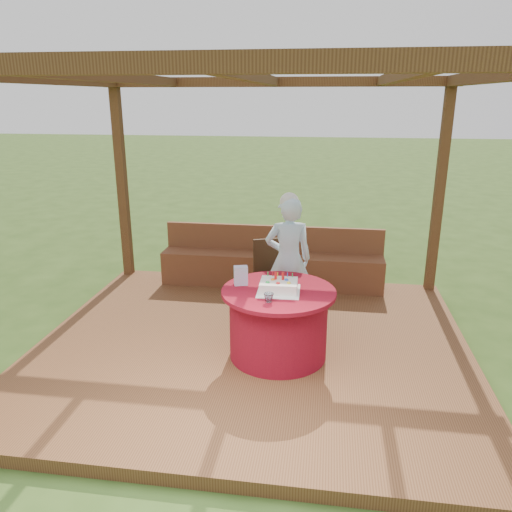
{
  "coord_description": "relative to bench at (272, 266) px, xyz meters",
  "views": [
    {
      "loc": [
        0.73,
        -4.71,
        2.61
      ],
      "look_at": [
        0.0,
        0.25,
        1.0
      ],
      "focal_mm": 35.0,
      "sensor_mm": 36.0,
      "label": 1
    }
  ],
  "objects": [
    {
      "name": "birthday_cake",
      "position": [
        0.3,
        -1.98,
        0.49
      ],
      "size": [
        0.41,
        0.41,
        0.18
      ],
      "color": "white",
      "rests_on": "table"
    },
    {
      "name": "table",
      "position": [
        0.29,
        -1.95,
        0.09
      ],
      "size": [
        1.11,
        1.11,
        0.7
      ],
      "color": "maroon",
      "rests_on": "deck"
    },
    {
      "name": "drinking_glass",
      "position": [
        0.23,
        -2.26,
        0.48
      ],
      "size": [
        0.12,
        0.12,
        0.08
      ],
      "primitive_type": "imported",
      "rotation": [
        0.0,
        0.0,
        0.34
      ],
      "color": "white",
      "rests_on": "table"
    },
    {
      "name": "deck",
      "position": [
        0.0,
        -1.72,
        -0.32
      ],
      "size": [
        4.5,
        4.0,
        0.12
      ],
      "primitive_type": "cube",
      "color": "brown",
      "rests_on": "ground"
    },
    {
      "name": "pergola",
      "position": [
        0.0,
        -1.72,
        2.02
      ],
      "size": [
        4.5,
        4.0,
        2.72
      ],
      "color": "brown",
      "rests_on": "deck"
    },
    {
      "name": "chair",
      "position": [
        0.1,
        -0.82,
        0.21
      ],
      "size": [
        0.54,
        0.54,
        0.86
      ],
      "color": "#372111",
      "rests_on": "deck"
    },
    {
      "name": "elderly_woman",
      "position": [
        0.31,
        -1.06,
        0.48
      ],
      "size": [
        0.58,
        0.44,
        1.49
      ],
      "color": "#A8DBF9",
      "rests_on": "deck"
    },
    {
      "name": "bench",
      "position": [
        0.0,
        0.0,
        0.0
      ],
      "size": [
        3.0,
        0.42,
        0.8
      ],
      "color": "brown",
      "rests_on": "deck"
    },
    {
      "name": "ground",
      "position": [
        0.0,
        -1.72,
        -0.38
      ],
      "size": [
        60.0,
        60.0,
        0.0
      ],
      "primitive_type": "plane",
      "color": "#2A4517",
      "rests_on": "ground"
    },
    {
      "name": "gift_bag",
      "position": [
        -0.09,
        -1.86,
        0.53
      ],
      "size": [
        0.15,
        0.12,
        0.19
      ],
      "primitive_type": "cube",
      "rotation": [
        0.0,
        0.0,
        0.27
      ],
      "color": "pink",
      "rests_on": "table"
    }
  ]
}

